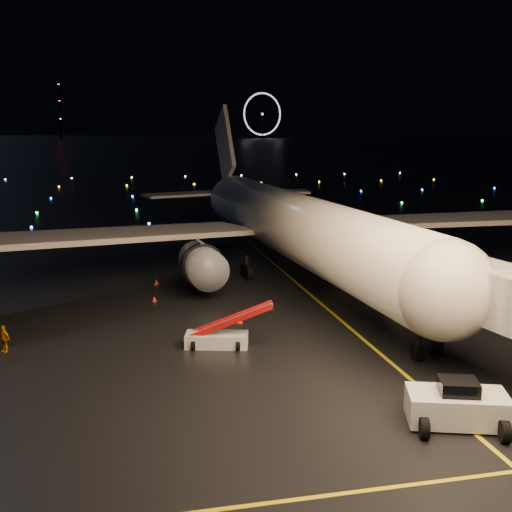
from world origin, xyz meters
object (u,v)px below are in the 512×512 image
(airliner, at_px, (283,187))
(pushback_tug, at_px, (457,402))
(belt_loader, at_px, (217,325))
(crew_c, at_px, (4,339))

(airliner, bearing_deg, pushback_tug, -94.45)
(pushback_tug, bearing_deg, belt_loader, 143.36)
(airliner, bearing_deg, belt_loader, -119.79)
(airliner, height_order, belt_loader, airliner)
(airliner, height_order, crew_c, airliner)
(airliner, relative_size, belt_loader, 9.96)
(airliner, bearing_deg, crew_c, -145.60)
(crew_c, bearing_deg, pushback_tug, 5.85)
(airliner, distance_m, pushback_tug, 34.24)
(pushback_tug, distance_m, crew_c, 27.38)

